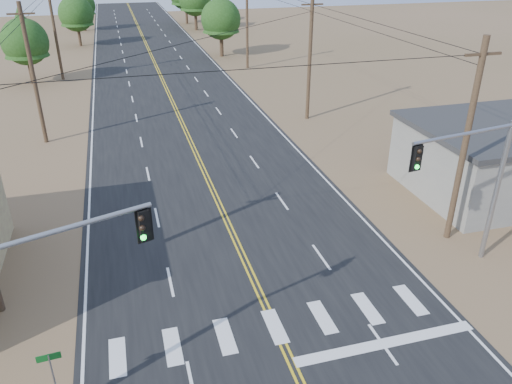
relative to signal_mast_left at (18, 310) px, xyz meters
name	(u,v)px	position (x,y,z in m)	size (l,w,h in m)	color
road	(189,138)	(8.13, 24.40, -4.61)	(15.00, 200.00, 0.02)	black
utility_pole_left_mid	(33,74)	(-2.37, 26.40, 0.50)	(1.80, 0.30, 10.00)	#4C3826
utility_pole_left_far	(55,31)	(-2.37, 46.40, 0.50)	(1.80, 0.30, 10.00)	#4C3826
utility_pole_right_near	(465,143)	(18.63, 6.40, 0.50)	(1.80, 0.30, 10.00)	#4C3826
utility_pole_right_mid	(310,58)	(18.63, 26.40, 0.50)	(1.80, 0.30, 10.00)	#4C3826
utility_pole_right_far	(247,23)	(18.63, 46.40, 0.50)	(1.80, 0.30, 10.00)	#4C3826
signal_mast_left	(18,310)	(0.00, 0.00, 0.00)	(5.57, 2.04, 6.81)	gray
signal_mast_right	(476,175)	(17.61, 4.15, -0.03)	(5.35, 1.16, 6.81)	gray
street_sign	(53,374)	(0.33, 0.54, -3.01)	(0.71, 0.08, 2.40)	gray
tree_left_near	(24,37)	(-5.35, 45.38, 0.20)	(4.73, 4.73, 7.89)	#3F2D1E
tree_left_mid	(75,10)	(-1.14, 66.60, 0.34)	(4.86, 4.86, 8.11)	#3F2D1E
tree_left_far	(81,3)	(-0.87, 81.25, -0.10)	(4.44, 4.44, 7.39)	#3F2D1E
tree_right_near	(221,15)	(17.13, 54.01, 0.58)	(5.10, 5.10, 8.51)	#3F2D1E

